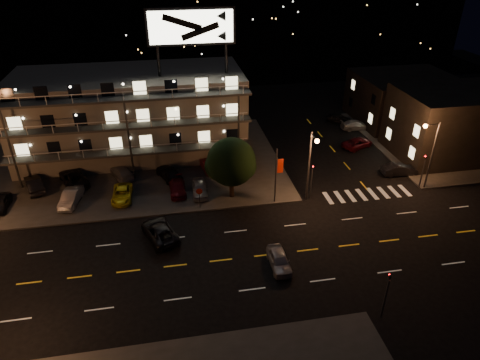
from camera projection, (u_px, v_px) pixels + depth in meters
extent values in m
plane|color=black|center=(243.00, 258.00, 38.06)|extent=(140.00, 140.00, 0.00)
cube|color=#353532|center=(103.00, 167.00, 52.98)|extent=(44.00, 24.00, 0.15)
cube|color=#353532|center=(427.00, 141.00, 59.76)|extent=(16.00, 24.00, 0.15)
cube|color=gray|center=(132.00, 116.00, 54.58)|extent=(28.00, 12.00, 10.00)
cube|color=gray|center=(127.00, 75.00, 51.99)|extent=(28.00, 12.00, 0.50)
cube|color=#353532|center=(132.00, 152.00, 49.59)|extent=(28.00, 1.80, 0.25)
cube|color=#353532|center=(128.00, 126.00, 48.01)|extent=(28.00, 1.80, 0.25)
cube|color=#353532|center=(124.00, 99.00, 46.43)|extent=(28.00, 1.80, 0.25)
cylinder|color=black|center=(159.00, 61.00, 49.90)|extent=(0.36, 0.36, 3.50)
cylinder|color=black|center=(226.00, 58.00, 51.14)|extent=(0.36, 0.36, 3.50)
cube|color=black|center=(191.00, 27.00, 48.67)|extent=(10.20, 0.50, 4.20)
cube|color=white|center=(191.00, 27.00, 48.41)|extent=(9.60, 0.06, 3.60)
cube|color=black|center=(452.00, 124.00, 54.27)|extent=(14.00, 10.00, 8.50)
cube|color=black|center=(403.00, 99.00, 64.91)|extent=(14.00, 12.00, 7.00)
cube|color=black|center=(184.00, 6.00, 92.02)|extent=(120.00, 20.00, 24.00)
cylinder|color=#2D2D30|center=(309.00, 167.00, 44.49)|extent=(0.20, 0.20, 8.00)
cylinder|color=#2D2D30|center=(314.00, 137.00, 41.93)|extent=(0.12, 1.80, 0.12)
sphere|color=#FF843F|center=(317.00, 141.00, 41.30)|extent=(0.44, 0.44, 0.44)
cylinder|color=#2D2D30|center=(432.00, 157.00, 46.65)|extent=(0.20, 0.20, 8.00)
cylinder|color=#2D2D30|center=(433.00, 125.00, 44.65)|extent=(1.80, 0.12, 0.12)
sphere|color=#FF843F|center=(425.00, 126.00, 44.58)|extent=(0.44, 0.44, 0.44)
cylinder|color=#2D2D30|center=(311.00, 184.00, 45.83)|extent=(0.14, 0.14, 3.60)
imported|color=black|center=(313.00, 165.00, 44.69)|extent=(0.20, 0.16, 1.00)
sphere|color=#FF0C0C|center=(313.00, 167.00, 44.64)|extent=(0.14, 0.14, 0.14)
cylinder|color=#2D2D30|center=(385.00, 299.00, 31.29)|extent=(0.14, 0.14, 3.60)
imported|color=black|center=(391.00, 275.00, 30.15)|extent=(0.20, 0.16, 1.00)
sphere|color=#FF0C0C|center=(390.00, 275.00, 30.30)|extent=(0.14, 0.14, 0.14)
cylinder|color=#2D2D30|center=(422.00, 174.00, 47.83)|extent=(0.14, 0.14, 3.60)
imported|color=black|center=(427.00, 155.00, 46.70)|extent=(0.16, 0.20, 1.00)
sphere|color=#FF0C0C|center=(425.00, 156.00, 46.73)|extent=(0.14, 0.14, 0.14)
cylinder|color=#2D2D30|center=(276.00, 176.00, 44.44)|extent=(0.16, 0.16, 6.40)
cube|color=red|center=(280.00, 166.00, 43.91)|extent=(0.60, 0.04, 1.60)
cylinder|color=#2D2D30|center=(200.00, 200.00, 44.41)|extent=(0.08, 0.08, 2.20)
cylinder|color=red|center=(199.00, 191.00, 43.85)|extent=(0.91, 0.04, 0.91)
cylinder|color=black|center=(232.00, 187.00, 46.27)|extent=(0.50, 0.50, 2.40)
sphere|color=black|center=(231.00, 162.00, 44.78)|extent=(5.21, 5.21, 5.21)
sphere|color=black|center=(220.00, 166.00, 45.24)|extent=(3.21, 3.21, 3.21)
sphere|color=black|center=(242.00, 166.00, 44.81)|extent=(3.00, 3.00, 3.00)
imported|color=black|center=(1.00, 203.00, 44.47)|extent=(1.53, 3.73, 1.27)
imported|color=#97979D|center=(71.00, 197.00, 45.25)|extent=(2.24, 4.53, 1.43)
imported|color=yellow|center=(122.00, 194.00, 46.04)|extent=(2.10, 4.43, 1.22)
imported|color=#560C14|center=(178.00, 187.00, 47.28)|extent=(1.81, 4.28, 1.23)
imported|color=#97979D|center=(200.00, 188.00, 46.93)|extent=(1.73, 4.07, 1.37)
imported|color=black|center=(34.00, 184.00, 47.62)|extent=(3.19, 4.85, 1.51)
imported|color=black|center=(74.00, 178.00, 48.91)|extent=(4.35, 5.96, 1.51)
imported|color=#97979D|center=(122.00, 172.00, 50.29)|extent=(3.45, 4.75, 1.28)
imported|color=black|center=(169.00, 173.00, 49.86)|extent=(3.47, 4.87, 1.54)
imported|color=#560C14|center=(208.00, 164.00, 51.88)|extent=(2.15, 4.58, 1.45)
imported|color=black|center=(399.00, 170.00, 51.04)|extent=(4.34, 1.70, 1.41)
imported|color=#560C14|center=(357.00, 143.00, 57.80)|extent=(5.08, 3.86, 1.28)
imported|color=#97979D|center=(356.00, 125.00, 63.23)|extent=(4.72, 2.05, 1.35)
imported|color=black|center=(339.00, 118.00, 65.70)|extent=(4.08, 2.78, 1.29)
imported|color=#97979D|center=(279.00, 260.00, 36.78)|extent=(1.59, 3.94, 1.34)
imported|color=black|center=(160.00, 231.00, 40.29)|extent=(4.02, 5.71, 1.45)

